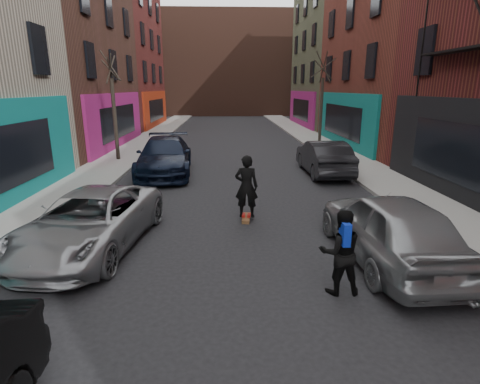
{
  "coord_description": "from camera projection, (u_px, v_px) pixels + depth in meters",
  "views": [
    {
      "loc": [
        -0.46,
        -2.1,
        3.81
      ],
      "look_at": [
        -0.14,
        5.84,
        1.6
      ],
      "focal_mm": 28.0,
      "sensor_mm": 36.0,
      "label": 1
    }
  ],
  "objects": [
    {
      "name": "parked_left_far",
      "position": [
        90.0,
        221.0,
        9.08
      ],
      "size": [
        2.96,
        5.29,
        1.4
      ],
      "primitive_type": "imported",
      "rotation": [
        0.0,
        0.0,
        -0.13
      ],
      "color": "gray",
      "rests_on": "ground"
    },
    {
      "name": "parked_right_end",
      "position": [
        324.0,
        157.0,
        16.98
      ],
      "size": [
        1.67,
        4.7,
        1.54
      ],
      "primitive_type": "imported",
      "rotation": [
        0.0,
        0.0,
        3.15
      ],
      "color": "black",
      "rests_on": "ground"
    },
    {
      "name": "sidewalk_right",
      "position": [
        303.0,
        133.0,
        32.16
      ],
      "size": [
        2.5,
        84.0,
        0.13
      ],
      "primitive_type": "cube",
      "color": "gray",
      "rests_on": "ground"
    },
    {
      "name": "building_far",
      "position": [
        227.0,
        66.0,
        55.09
      ],
      "size": [
        40.0,
        10.0,
        14.0
      ],
      "primitive_type": "cube",
      "color": "#47281E",
      "rests_on": "ground"
    },
    {
      "name": "parked_left_end",
      "position": [
        165.0,
        156.0,
        17.0
      ],
      "size": [
        2.71,
        5.84,
        1.65
      ],
      "primitive_type": "imported",
      "rotation": [
        0.0,
        0.0,
        0.07
      ],
      "color": "black",
      "rests_on": "ground"
    },
    {
      "name": "pedestrian",
      "position": [
        340.0,
        252.0,
        7.03
      ],
      "size": [
        0.82,
        0.65,
        1.67
      ],
      "rotation": [
        0.0,
        0.0,
        3.15
      ],
      "color": "black",
      "rests_on": "ground"
    },
    {
      "name": "parked_right_far",
      "position": [
        389.0,
        227.0,
        8.39
      ],
      "size": [
        2.1,
        4.8,
        1.61
      ],
      "primitive_type": "imported",
      "rotation": [
        0.0,
        0.0,
        3.18
      ],
      "color": "gray",
      "rests_on": "ground"
    },
    {
      "name": "sidewalk_left",
      "position": [
        157.0,
        134.0,
        31.68
      ],
      "size": [
        2.5,
        84.0,
        0.13
      ],
      "primitive_type": "cube",
      "color": "gray",
      "rests_on": "ground"
    },
    {
      "name": "skateboarder",
      "position": [
        246.0,
        186.0,
        10.95
      ],
      "size": [
        0.73,
        0.53,
        1.86
      ],
      "primitive_type": "imported",
      "rotation": [
        0.0,
        0.0,
        3.02
      ],
      "color": "black",
      "rests_on": "skateboard"
    },
    {
      "name": "tree_right_far",
      "position": [
        322.0,
        92.0,
        25.46
      ],
      "size": [
        2.0,
        2.0,
        6.8
      ],
      "primitive_type": null,
      "color": "black",
      "rests_on": "sidewalk_right"
    },
    {
      "name": "tree_left_far",
      "position": [
        113.0,
        97.0,
        19.24
      ],
      "size": [
        2.0,
        2.0,
        6.5
      ],
      "primitive_type": null,
      "color": "black",
      "rests_on": "sidewalk_left"
    },
    {
      "name": "skateboard",
      "position": [
        246.0,
        218.0,
        11.22
      ],
      "size": [
        0.32,
        0.82,
        0.1
      ],
      "primitive_type": "cube",
      "rotation": [
        0.0,
        0.0,
        -0.12
      ],
      "color": "brown",
      "rests_on": "ground"
    }
  ]
}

